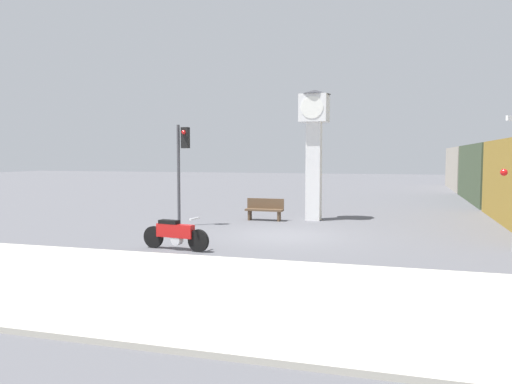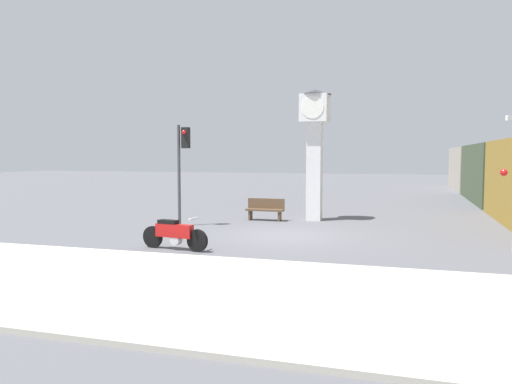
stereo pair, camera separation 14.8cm
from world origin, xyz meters
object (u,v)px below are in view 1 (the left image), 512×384
(freight_train, at_px, (493,173))
(bench, at_px, (265,209))
(clock_tower, at_px, (314,135))
(motorcycle, at_px, (175,234))
(traffic_light, at_px, (182,156))

(freight_train, height_order, bench, freight_train)
(clock_tower, relative_size, freight_train, 0.16)
(motorcycle, bearing_deg, freight_train, 67.79)
(clock_tower, height_order, traffic_light, clock_tower)
(freight_train, bearing_deg, bench, -130.97)
(bench, bearing_deg, freight_train, 49.03)
(traffic_light, bearing_deg, clock_tower, 35.21)
(traffic_light, bearing_deg, motorcycle, -67.62)
(freight_train, bearing_deg, clock_tower, -126.94)
(clock_tower, relative_size, traffic_light, 1.40)
(motorcycle, height_order, freight_train, freight_train)
(traffic_light, bearing_deg, freight_train, 48.14)
(freight_train, bearing_deg, traffic_light, -131.86)
(motorcycle, xyz_separation_m, bench, (0.73, 7.11, 0.02))
(motorcycle, xyz_separation_m, freight_train, (11.45, 19.46, 1.23))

